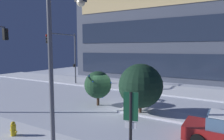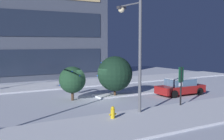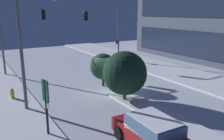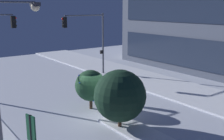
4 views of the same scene
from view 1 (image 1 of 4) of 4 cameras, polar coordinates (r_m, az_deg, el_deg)
ground at (r=15.54m, az=0.08°, el=-10.75°), size 52.00×52.00×0.00m
curb_strip_far at (r=22.94m, az=10.46°, el=-5.14°), size 52.00×5.20×0.14m
median_strip at (r=13.82m, az=20.44°, el=-13.02°), size 9.00×1.80×0.14m
office_tower_main at (r=35.27m, az=13.78°, el=17.61°), size 24.35×13.60×23.27m
office_tower_secondary at (r=39.04m, az=4.10°, el=12.46°), size 15.49×10.68×17.66m
traffic_light_corner_far_left at (r=24.19m, az=-13.32°, el=5.66°), size 0.32×4.73×6.39m
street_lamp_arched at (r=9.76m, az=-14.46°, el=7.55°), size 0.56×2.54×7.33m
fire_hydrant at (r=11.57m, az=-26.54°, el=-15.24°), size 0.48×0.26×0.87m
parking_info_sign at (r=7.66m, az=5.41°, el=-14.09°), size 0.55×0.18×2.92m
decorated_tree_median at (r=15.80m, az=-4.09°, el=-4.25°), size 2.16×2.16×2.76m
decorated_tree_left_of_median at (r=13.64m, az=8.22°, el=-4.51°), size 3.01×3.01×3.52m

